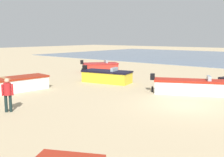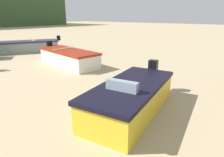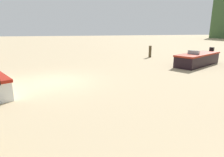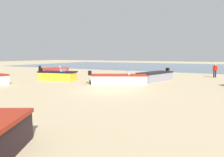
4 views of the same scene
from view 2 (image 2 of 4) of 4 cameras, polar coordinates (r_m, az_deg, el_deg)
name	(u,v)px [view 2 (image 2 of 4)]	position (r m, az deg, el deg)	size (l,w,h in m)	color
boat_grey_3	(26,47)	(17.66, -23.72, 8.55)	(5.16, 3.61, 1.26)	gray
boat_white_4	(68,57)	(12.22, -12.66, 6.06)	(2.05, 4.84, 1.25)	silver
boat_yellow_6	(131,97)	(6.06, 5.65, -5.53)	(4.23, 2.32, 1.26)	gold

